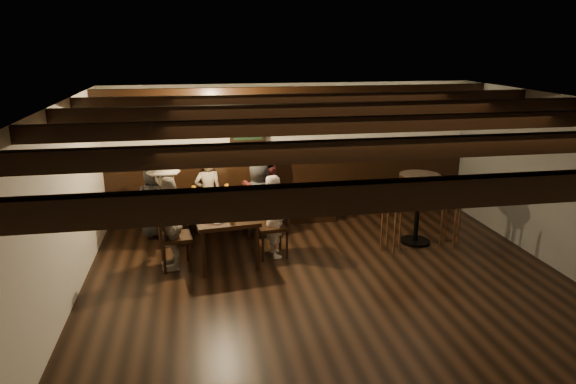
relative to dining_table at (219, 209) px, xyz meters
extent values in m
plane|color=black|center=(1.39, -2.06, -0.65)|extent=(7.00, 7.00, 0.00)
plane|color=black|center=(1.39, -2.06, 1.75)|extent=(7.00, 7.00, 0.00)
plane|color=beige|center=(1.39, 1.44, 0.55)|extent=(6.50, 0.00, 6.50)
plane|color=beige|center=(-1.86, -2.06, 0.55)|extent=(0.00, 7.00, 7.00)
cube|color=black|center=(1.39, 1.40, -0.10)|extent=(6.50, 0.08, 1.10)
cube|color=black|center=(0.59, 1.14, -0.43)|extent=(3.00, 0.45, 0.45)
cube|color=black|center=(0.59, 1.34, 1.10)|extent=(0.62, 0.12, 0.72)
cube|color=black|center=(0.59, 1.28, 1.10)|extent=(0.50, 0.02, 0.58)
cube|color=black|center=(1.39, -4.96, 1.66)|extent=(6.50, 0.10, 0.16)
cube|color=black|center=(1.39, -3.80, 1.66)|extent=(6.50, 0.10, 0.16)
cube|color=black|center=(1.39, -2.64, 1.66)|extent=(6.50, 0.10, 0.16)
cube|color=black|center=(1.39, -1.48, 1.66)|extent=(6.50, 0.10, 0.16)
cube|color=black|center=(1.39, -0.32, 1.66)|extent=(6.50, 0.10, 0.16)
cube|color=black|center=(1.39, 0.84, 1.66)|extent=(6.50, 0.10, 0.16)
sphere|color=#FFE099|center=(-1.36, 0.82, 1.54)|extent=(0.07, 0.07, 0.07)
sphere|color=#FFE099|center=(0.02, 0.82, 1.54)|extent=(0.07, 0.07, 0.07)
sphere|color=#FFE099|center=(1.39, 0.82, 1.54)|extent=(0.07, 0.07, 0.07)
sphere|color=#FFE099|center=(2.77, 0.82, 1.54)|extent=(0.07, 0.07, 0.07)
sphere|color=#FFE099|center=(4.14, 0.82, 1.54)|extent=(0.07, 0.07, 0.07)
cube|color=black|center=(0.00, 0.00, 0.03)|extent=(1.08, 1.99, 0.06)
cylinder|color=black|center=(-0.26, -0.93, -0.33)|extent=(0.06, 0.06, 0.66)
cylinder|color=black|center=(-0.48, 0.84, -0.33)|extent=(0.06, 0.06, 0.66)
cylinder|color=black|center=(0.48, -0.84, -0.33)|extent=(0.06, 0.06, 0.66)
cylinder|color=black|center=(0.26, 0.93, -0.33)|extent=(0.06, 0.06, 0.66)
cube|color=black|center=(-0.75, 0.36, -0.25)|extent=(0.44, 0.44, 0.05)
cube|color=black|center=(-0.93, 0.34, -0.01)|extent=(0.08, 0.39, 0.43)
cube|color=black|center=(-0.64, -0.53, -0.20)|extent=(0.49, 0.49, 0.05)
cube|color=black|center=(-0.84, -0.56, 0.06)|extent=(0.09, 0.44, 0.48)
cube|color=black|center=(0.64, 0.53, -0.20)|extent=(0.49, 0.49, 0.05)
cube|color=black|center=(0.84, 0.56, 0.07)|extent=(0.10, 0.44, 0.48)
cube|color=black|center=(0.75, -0.36, -0.19)|extent=(0.50, 0.50, 0.05)
cube|color=black|center=(0.95, -0.34, 0.08)|extent=(0.10, 0.45, 0.49)
imported|color=#2C2B2E|center=(-1.00, 0.78, -0.05)|extent=(0.63, 0.45, 1.21)
imported|color=#A09580|center=(-0.13, 1.04, -0.03)|extent=(0.49, 0.35, 1.24)
imported|color=maroon|center=(0.78, 1.00, 0.06)|extent=(0.75, 0.62, 1.42)
imported|color=gray|center=(-0.80, 0.36, 0.03)|extent=(0.61, 0.93, 1.36)
imported|color=gray|center=(-0.69, -0.54, 0.01)|extent=(0.42, 0.82, 1.34)
imported|color=#242426|center=(0.69, 0.54, -0.02)|extent=(0.48, 0.66, 1.27)
imported|color=#BBAE9F|center=(0.80, -0.36, -0.03)|extent=(0.35, 0.49, 1.24)
cylinder|color=#BF7219|center=(-0.36, 0.66, 0.13)|extent=(0.07, 0.07, 0.14)
cylinder|color=#BF7219|center=(0.17, 0.68, 0.13)|extent=(0.07, 0.07, 0.14)
cylinder|color=#BF7219|center=(-0.31, 0.06, 0.13)|extent=(0.07, 0.07, 0.14)
cylinder|color=silver|center=(0.27, 0.23, 0.13)|extent=(0.07, 0.07, 0.14)
cylinder|color=#BF7219|center=(-0.16, -0.47, 0.13)|extent=(0.07, 0.07, 0.14)
cylinder|color=silver|center=(0.27, -0.52, 0.13)|extent=(0.07, 0.07, 0.14)
cylinder|color=#BF7219|center=(0.15, -0.79, 0.13)|extent=(0.07, 0.07, 0.14)
cylinder|color=white|center=(-0.06, -0.71, 0.07)|extent=(0.24, 0.24, 0.01)
cylinder|color=white|center=(0.22, -0.28, 0.07)|extent=(0.24, 0.24, 0.01)
cube|color=black|center=(0.01, -0.05, 0.12)|extent=(0.15, 0.10, 0.12)
cylinder|color=beige|center=(0.08, 0.31, 0.08)|extent=(0.05, 0.05, 0.05)
cylinder|color=black|center=(3.08, -0.26, -0.63)|extent=(0.46, 0.46, 0.04)
cylinder|color=black|center=(3.08, -0.26, -0.11)|extent=(0.07, 0.07, 1.06)
cylinder|color=black|center=(3.08, -0.26, 0.44)|extent=(0.63, 0.63, 0.05)
cylinder|color=#362311|center=(2.58, -0.46, 0.13)|extent=(0.36, 0.36, 0.05)
cube|color=#362311|center=(2.54, -0.62, 0.32)|extent=(0.31, 0.12, 0.34)
cylinder|color=#362311|center=(3.58, -0.41, 0.13)|extent=(0.36, 0.36, 0.05)
cube|color=#362311|center=(3.55, -0.57, 0.32)|extent=(0.32, 0.09, 0.34)
camera|label=1|loc=(-0.27, -7.41, 2.44)|focal=32.00mm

